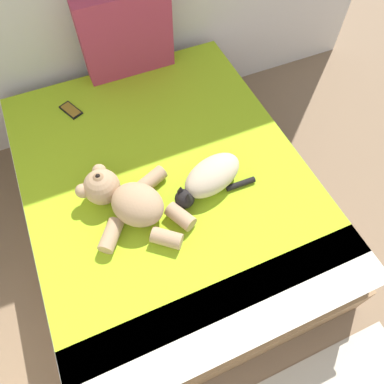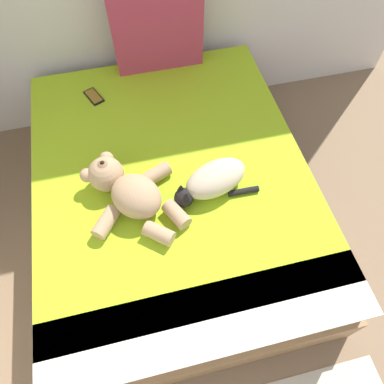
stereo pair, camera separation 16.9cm
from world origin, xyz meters
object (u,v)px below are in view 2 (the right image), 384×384
Objects in this scene: bed at (173,195)px; cat at (213,181)px; patterned_cushion at (157,29)px; cell_phone at (94,96)px; teddy_bear at (128,191)px.

cat is at bearing -41.73° from bed.
cat reaches higher than bed.
patterned_cushion is at bearing 82.91° from bed.
cell_phone reaches higher than bed.
patterned_cushion reaches higher than teddy_bear.
cell_phone is (-0.11, 0.80, -0.08)m from teddy_bear.
cat reaches higher than cell_phone.
bed is 0.41m from cat.
teddy_bear is at bearing 175.68° from cat.
patterned_cushion reaches higher than cell_phone.
bed is at bearing -61.94° from cell_phone.
teddy_bear is 0.81m from cell_phone.
teddy_bear is at bearing -109.12° from patterned_cushion.
cell_phone is at bearing 118.06° from bed.
patterned_cushion is 3.38× the size of cell_phone.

